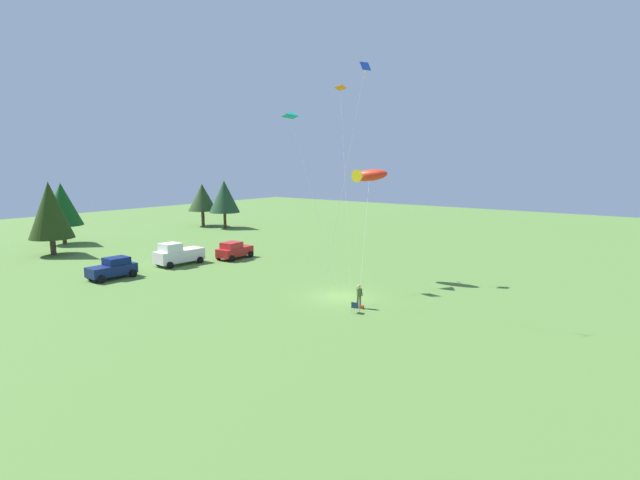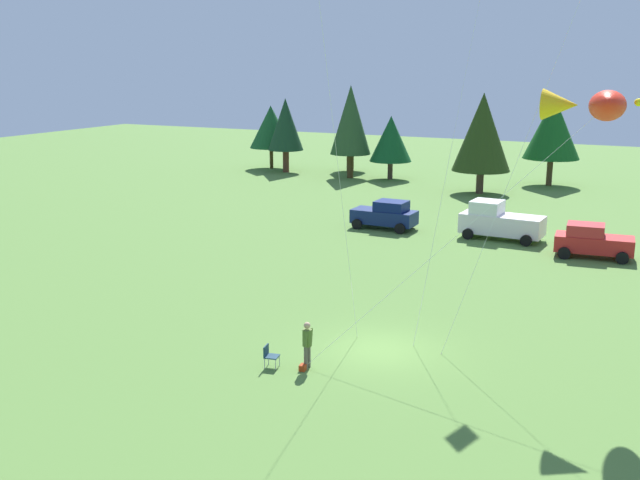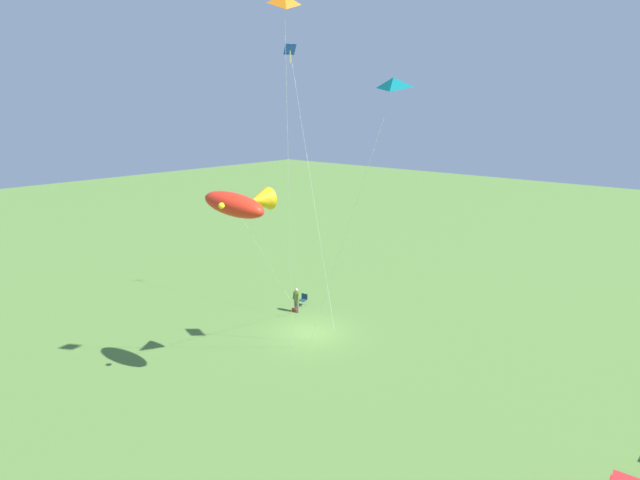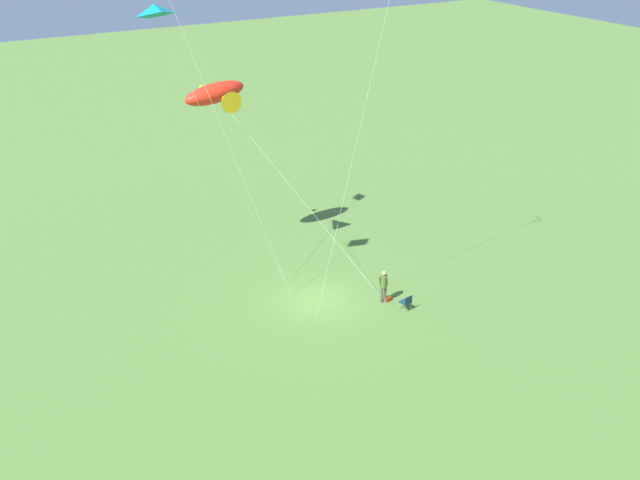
{
  "view_description": "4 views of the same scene",
  "coord_description": "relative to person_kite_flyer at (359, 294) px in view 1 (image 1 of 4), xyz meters",
  "views": [
    {
      "loc": [
        -31.24,
        -21.88,
        10.52
      ],
      "look_at": [
        -2.04,
        0.48,
        4.73
      ],
      "focal_mm": 28.0,
      "sensor_mm": 36.0,
      "label": 1
    },
    {
      "loc": [
        9.7,
        -25.21,
        10.75
      ],
      "look_at": [
        -2.58,
        0.05,
        4.04
      ],
      "focal_mm": 42.0,
      "sensor_mm": 36.0,
      "label": 2
    },
    {
      "loc": [
        21.19,
        19.05,
        13.33
      ],
      "look_at": [
        -0.39,
        0.42,
        5.91
      ],
      "focal_mm": 28.0,
      "sensor_mm": 36.0,
      "label": 3
    },
    {
      "loc": [
        -28.44,
        16.29,
        19.1
      ],
      "look_at": [
        -2.02,
        1.05,
        4.51
      ],
      "focal_mm": 42.0,
      "sensor_mm": 36.0,
      "label": 4
    }
  ],
  "objects": [
    {
      "name": "kite_delta_teal",
      "position": [
        3.5,
        9.35,
        13.45
      ],
      "size": [
        1.33,
        6.37,
        14.85
      ],
      "color": "#0D8993",
      "rests_on": "ground"
    },
    {
      "name": "kite_delta_orange",
      "position": [
        8.74,
        7.97,
        16.08
      ],
      "size": [
        5.42,
        5.16,
        17.53
      ],
      "color": "orange",
      "rests_on": "ground"
    },
    {
      "name": "kite_large_fish",
      "position": [
        8.57,
        4.79,
        8.28
      ],
      "size": [
        10.17,
        6.69,
        9.99
      ],
      "color": "red",
      "rests_on": "ground"
    },
    {
      "name": "ground_plane",
      "position": [
        1.69,
        2.81,
        -1.02
      ],
      "size": [
        160.0,
        160.0,
        0.0
      ],
      "primitive_type": "plane",
      "color": "#537B35"
    },
    {
      "name": "car_navy_hatch",
      "position": [
        -5.8,
        22.87,
        -0.07
      ],
      "size": [
        4.24,
        2.28,
        1.89
      ],
      "rotation": [
        0.0,
        0.0,
        -0.02
      ],
      "color": "navy",
      "rests_on": "ground"
    },
    {
      "name": "person_kite_flyer",
      "position": [
        0.0,
        0.0,
        0.0
      ],
      "size": [
        0.35,
        0.56,
        1.74
      ],
      "rotation": [
        0.0,
        0.0,
        6.26
      ],
      "color": "#5B5447",
      "rests_on": "ground"
    },
    {
      "name": "backpack_on_grass",
      "position": [
        -0.05,
        -0.25,
        -0.91
      ],
      "size": [
        0.26,
        0.34,
        0.22
      ],
      "primitive_type": "cube",
      "rotation": [
        0.0,
        0.0,
        4.83
      ],
      "color": "#A53311",
      "rests_on": "ground"
    },
    {
      "name": "truck_white_pickup",
      "position": [
        1.58,
        23.24,
        0.08
      ],
      "size": [
        5.11,
        2.66,
        2.34
      ],
      "rotation": [
        0.0,
        0.0,
        3.08
      ],
      "color": "white",
      "rests_on": "ground"
    },
    {
      "name": "kite_diamond_blue",
      "position": [
        0.06,
        0.02,
        14.67
      ],
      "size": [
        0.81,
        4.23,
        17.17
      ],
      "color": "blue",
      "rests_on": "ground"
    },
    {
      "name": "folding_chair",
      "position": [
        -1.27,
        -0.52,
        -0.53
      ],
      "size": [
        0.56,
        0.56,
        0.82
      ],
      "rotation": [
        0.0,
        0.0,
        6.46
      ],
      "color": "#183648",
      "rests_on": "ground"
    },
    {
      "name": "car_red_sedan",
      "position": [
        7.3,
        21.0,
        -0.07
      ],
      "size": [
        4.34,
        2.51,
        1.89
      ],
      "rotation": [
        0.0,
        0.0,
        3.23
      ],
      "color": "red",
      "rests_on": "ground"
    },
    {
      "name": "treeline_distant",
      "position": [
        -3.67,
        43.33,
        3.79
      ],
      "size": [
        55.55,
        11.83,
        8.68
      ],
      "color": "#4D3C1D",
      "rests_on": "ground"
    }
  ]
}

